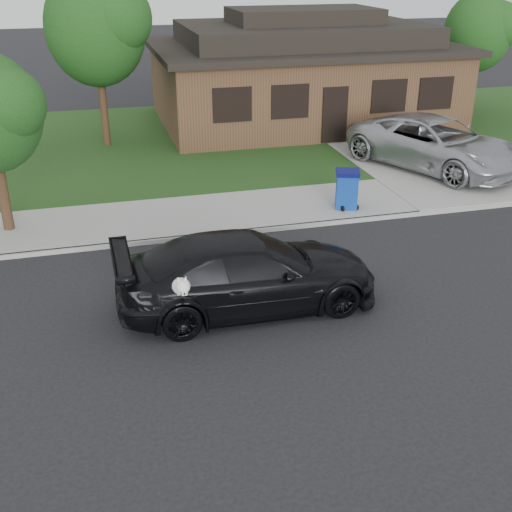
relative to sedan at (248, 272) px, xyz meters
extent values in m
plane|color=black|center=(2.29, 0.29, -0.80)|extent=(120.00, 120.00, 0.00)
cube|color=gray|center=(2.29, 5.29, -0.74)|extent=(60.00, 3.00, 0.12)
cube|color=gray|center=(2.29, 3.79, -0.74)|extent=(60.00, 0.12, 0.12)
cube|color=#193814|center=(2.29, 13.29, -0.73)|extent=(60.00, 13.00, 0.13)
cube|color=gray|center=(8.29, 10.29, -0.73)|extent=(4.50, 13.00, 0.14)
imported|color=black|center=(0.00, 0.00, 0.00)|extent=(5.49, 2.27, 1.59)
ellipsoid|color=white|center=(-1.53, -0.95, 0.37)|extent=(0.34, 0.40, 0.30)
sphere|color=white|center=(-1.53, -1.18, 0.47)|extent=(0.26, 0.26, 0.26)
cube|color=white|center=(-1.53, -1.31, 0.43)|extent=(0.09, 0.12, 0.08)
sphere|color=black|center=(-1.53, -1.37, 0.43)|extent=(0.04, 0.04, 0.04)
cone|color=white|center=(-1.59, -1.13, 0.61)|extent=(0.11, 0.11, 0.14)
cone|color=white|center=(-1.46, -1.13, 0.61)|extent=(0.11, 0.11, 0.14)
imported|color=#A1A3A8|center=(8.42, 7.36, 0.19)|extent=(5.13, 6.73, 1.70)
cube|color=navy|center=(4.13, 4.68, -0.18)|extent=(0.77, 0.77, 0.99)
cube|color=#060A50|center=(4.13, 4.68, 0.37)|extent=(0.84, 0.84, 0.11)
cylinder|color=black|center=(3.91, 4.38, -0.60)|extent=(0.10, 0.16, 0.15)
cylinder|color=black|center=(4.35, 4.38, -0.60)|extent=(0.10, 0.16, 0.15)
cube|color=#422B1C|center=(6.29, 15.29, 0.83)|extent=(12.00, 8.00, 3.00)
cube|color=black|center=(6.29, 15.29, 2.46)|extent=(12.60, 8.60, 0.25)
cube|color=black|center=(6.29, 15.29, 2.98)|extent=(10.00, 6.50, 0.80)
cube|color=black|center=(6.29, 15.29, 3.68)|extent=(6.00, 3.50, 0.60)
cube|color=black|center=(6.29, 11.26, 0.43)|extent=(1.00, 0.06, 2.10)
cube|color=black|center=(2.29, 11.26, 1.03)|extent=(1.30, 0.05, 1.10)
cube|color=black|center=(4.49, 11.26, 1.03)|extent=(1.30, 0.05, 1.10)
cube|color=black|center=(8.49, 11.26, 1.03)|extent=(1.30, 0.05, 1.10)
cube|color=black|center=(10.49, 11.26, 1.03)|extent=(1.30, 0.05, 1.10)
cylinder|color=#332114|center=(-2.21, 13.29, 0.57)|extent=(0.28, 0.28, 2.48)
ellipsoid|color=#143811|center=(-2.21, 13.29, 3.61)|extent=(3.60, 3.60, 4.14)
sphere|color=#26591E|center=(-1.49, 12.75, 3.97)|extent=(2.52, 2.52, 2.52)
cylinder|color=#332114|center=(14.29, 14.79, 0.35)|extent=(0.28, 0.28, 2.03)
ellipsoid|color=#143811|center=(14.29, 14.79, 2.86)|extent=(3.00, 3.00, 3.45)
sphere|color=#26591E|center=(14.89, 14.34, 3.16)|extent=(2.10, 2.10, 2.10)
cylinder|color=#332114|center=(-5.21, 5.49, 0.22)|extent=(0.28, 0.28, 1.80)
sphere|color=#26591E|center=(-4.69, 5.10, 2.68)|extent=(1.82, 1.82, 1.82)
camera|label=1|loc=(-2.90, -11.54, 5.99)|focal=45.00mm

